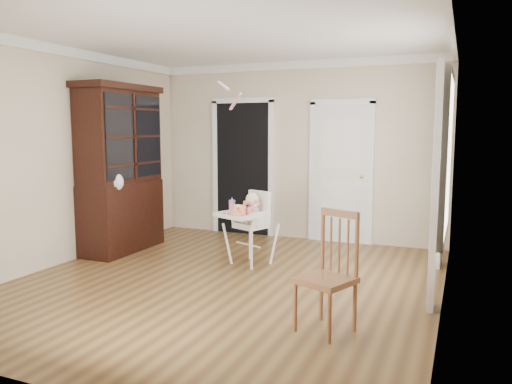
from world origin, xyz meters
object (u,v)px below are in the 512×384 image
at_px(dining_chair, 328,276).
at_px(cake, 238,210).
at_px(high_chair, 250,219).
at_px(china_cabinet, 121,169).
at_px(sippy_cup, 232,206).

bearing_deg(dining_chair, cake, 157.87).
height_order(high_chair, dining_chair, dining_chair).
bearing_deg(china_cabinet, high_chair, 0.52).
height_order(high_chair, sippy_cup, high_chair).
xyz_separation_m(sippy_cup, dining_chair, (1.66, -1.62, -0.26)).
relative_size(high_chair, china_cabinet, 0.41).
relative_size(cake, china_cabinet, 0.11).
xyz_separation_m(cake, sippy_cup, (-0.15, 0.15, 0.03)).
bearing_deg(dining_chair, china_cabinet, 176.22).
distance_m(china_cabinet, dining_chair, 3.81).
bearing_deg(china_cabinet, cake, -5.14).
relative_size(sippy_cup, dining_chair, 0.20).
relative_size(sippy_cup, china_cabinet, 0.09).
relative_size(high_chair, dining_chair, 0.93).
bearing_deg(cake, high_chair, 64.80).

